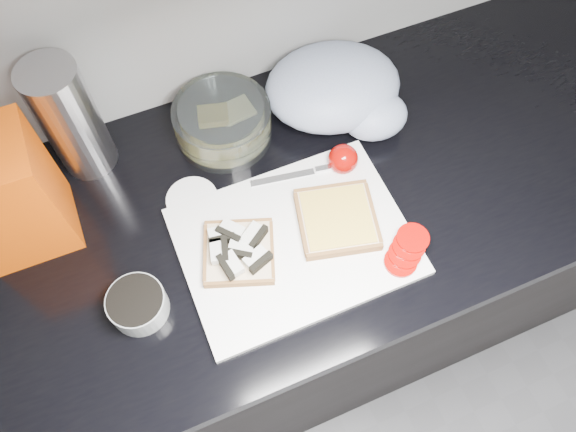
# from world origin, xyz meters

# --- Properties ---
(base_cabinet) EXTENTS (3.50, 0.60, 0.86)m
(base_cabinet) POSITION_xyz_m (0.00, 1.20, 0.43)
(base_cabinet) COLOR black
(base_cabinet) RESTS_ON ground
(countertop) EXTENTS (3.50, 0.64, 0.04)m
(countertop) POSITION_xyz_m (0.00, 1.20, 0.88)
(countertop) COLOR black
(countertop) RESTS_ON base_cabinet
(cutting_board) EXTENTS (0.40, 0.30, 0.01)m
(cutting_board) POSITION_xyz_m (0.03, 1.11, 0.91)
(cutting_board) COLOR white
(cutting_board) RESTS_ON countertop
(bread_left) EXTENTS (0.16, 0.16, 0.04)m
(bread_left) POSITION_xyz_m (-0.07, 1.12, 0.92)
(bread_left) COLOR beige
(bread_left) RESTS_ON cutting_board
(bread_right) EXTENTS (0.17, 0.17, 0.02)m
(bread_right) POSITION_xyz_m (0.11, 1.11, 0.92)
(bread_right) COLOR beige
(bread_right) RESTS_ON cutting_board
(tomato_slices) EXTENTS (0.10, 0.09, 0.02)m
(tomato_slices) POSITION_xyz_m (0.20, 1.01, 0.92)
(tomato_slices) COLOR #990703
(tomato_slices) RESTS_ON cutting_board
(knife) EXTENTS (0.18, 0.04, 0.01)m
(knife) POSITION_xyz_m (0.11, 1.22, 0.91)
(knife) COLOR silver
(knife) RESTS_ON cutting_board
(seed_tub) EXTENTS (0.10, 0.10, 0.05)m
(seed_tub) POSITION_xyz_m (-0.26, 1.09, 0.93)
(seed_tub) COLOR #959A99
(seed_tub) RESTS_ON countertop
(tub_lid) EXTENTS (0.12, 0.12, 0.01)m
(tub_lid) POSITION_xyz_m (-0.11, 1.26, 0.90)
(tub_lid) COLOR white
(tub_lid) RESTS_ON countertop
(glass_bowl) EXTENTS (0.19, 0.19, 0.08)m
(glass_bowl) POSITION_xyz_m (-0.01, 1.38, 0.94)
(glass_bowl) COLOR silver
(glass_bowl) RESTS_ON countertop
(bread_bag) EXTENTS (0.15, 0.14, 0.24)m
(bread_bag) POSITION_xyz_m (-0.39, 1.31, 1.02)
(bread_bag) COLOR #F73604
(bread_bag) RESTS_ON countertop
(steel_canister) EXTENTS (0.10, 0.10, 0.24)m
(steel_canister) POSITION_xyz_m (-0.27, 1.43, 1.02)
(steel_canister) COLOR #A7A7AC
(steel_canister) RESTS_ON countertop
(grocery_bag) EXTENTS (0.30, 0.27, 0.12)m
(grocery_bag) POSITION_xyz_m (0.22, 1.35, 0.96)
(grocery_bag) COLOR #9AA9BD
(grocery_bag) RESTS_ON countertop
(whole_tomatoes) EXTENTS (0.06, 0.06, 0.06)m
(whole_tomatoes) POSITION_xyz_m (0.17, 1.22, 0.93)
(whole_tomatoes) COLOR #990703
(whole_tomatoes) RESTS_ON countertop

